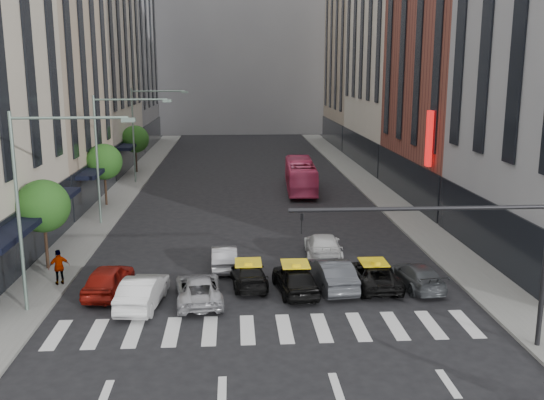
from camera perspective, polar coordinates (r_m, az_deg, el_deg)
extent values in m
plane|color=black|center=(25.16, 0.09, -13.45)|extent=(160.00, 160.00, 0.00)
cube|color=slate|center=(54.65, -14.17, 0.43)|extent=(3.00, 96.00, 0.15)
cube|color=slate|center=(55.28, 9.97, 0.75)|extent=(3.00, 96.00, 0.15)
cube|color=tan|center=(52.96, -21.26, 12.61)|extent=(8.00, 16.00, 24.00)
cube|color=beige|center=(70.71, -17.17, 17.48)|extent=(8.00, 20.00, 36.00)
cube|color=gray|center=(89.08, -14.19, 14.51)|extent=(8.00, 18.00, 30.00)
cube|color=brown|center=(53.01, 17.25, 13.97)|extent=(8.00, 18.00, 26.00)
cube|color=tan|center=(89.61, 8.46, 14.09)|extent=(8.00, 18.00, 28.00)
cube|color=gray|center=(107.87, -3.02, 15.99)|extent=(30.00, 10.00, 36.00)
cylinder|color=black|center=(35.42, -20.50, -3.58)|extent=(0.18, 0.18, 3.15)
sphere|color=#164E1A|center=(34.97, -20.74, -0.53)|extent=(2.88, 2.88, 2.88)
cylinder|color=black|center=(50.55, -15.40, 1.33)|extent=(0.18, 0.18, 3.15)
sphere|color=#164E1A|center=(50.23, -15.53, 3.49)|extent=(2.88, 2.88, 2.88)
cylinder|color=black|center=(66.08, -12.67, 3.95)|extent=(0.18, 0.18, 3.15)
sphere|color=#164E1A|center=(65.84, -12.75, 5.62)|extent=(2.88, 2.88, 2.88)
cylinder|color=gray|center=(28.95, -22.76, -1.21)|extent=(0.16, 0.16, 9.00)
cylinder|color=gray|center=(27.61, -18.53, 7.34)|extent=(5.00, 0.12, 0.12)
cube|color=gray|center=(27.09, -13.36, 7.34)|extent=(0.60, 0.25, 0.18)
cylinder|color=gray|center=(44.12, -16.13, 3.60)|extent=(0.16, 0.16, 9.00)
cylinder|color=gray|center=(43.25, -13.19, 9.19)|extent=(5.00, 0.12, 0.12)
cube|color=gray|center=(42.92, -9.84, 9.18)|extent=(0.60, 0.25, 0.18)
cylinder|color=gray|center=(59.72, -12.91, 5.92)|extent=(0.16, 0.16, 9.00)
cylinder|color=gray|center=(59.08, -10.67, 10.03)|extent=(5.00, 0.12, 0.12)
cube|color=gray|center=(58.84, -8.22, 10.01)|extent=(0.60, 0.25, 0.18)
cylinder|color=black|center=(25.97, 24.22, -6.61)|extent=(0.20, 0.20, 6.00)
cylinder|color=black|center=(23.30, 13.89, -0.79)|extent=(10.00, 0.16, 0.16)
imported|color=black|center=(22.48, 2.81, -2.22)|extent=(0.13, 0.16, 0.80)
cube|color=red|center=(45.17, 14.58, 5.61)|extent=(0.30, 0.70, 4.00)
imported|color=maroon|center=(31.20, -15.13, -7.20)|extent=(2.17, 4.55, 1.50)
imported|color=silver|center=(29.24, -12.07, -8.39)|extent=(2.10, 4.67, 1.49)
imported|color=#ACACB1|center=(29.41, -6.93, -8.30)|extent=(2.59, 4.79, 1.28)
imported|color=black|center=(31.25, -2.25, -7.00)|extent=(2.09, 4.37, 1.23)
imported|color=black|center=(30.26, 2.19, -7.40)|extent=(2.27, 4.53, 1.48)
imported|color=#3B3E42|center=(31.03, 5.66, -6.90)|extent=(2.10, 4.78, 1.53)
imported|color=black|center=(31.51, 9.50, -6.94)|extent=(2.33, 4.73, 1.29)
imported|color=#3D4145|center=(31.85, 13.48, -6.95)|extent=(2.21, 4.49, 1.26)
imported|color=#ACACB1|center=(33.97, -4.51, -5.37)|extent=(1.48, 3.99, 1.30)
imported|color=silver|center=(35.76, 4.82, -4.34)|extent=(2.36, 5.14, 1.46)
imported|color=#DD4171|center=(55.01, 2.70, 2.31)|extent=(2.94, 10.41, 2.87)
imported|color=gray|center=(32.75, -19.39, -5.97)|extent=(1.16, 0.89, 1.83)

